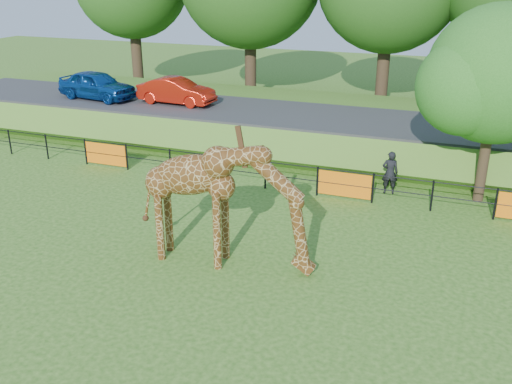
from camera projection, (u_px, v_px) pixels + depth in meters
ground at (159, 295)px, 14.47m from camera, size 90.00×90.00×0.00m
giraffe at (226, 205)px, 15.37m from camera, size 5.03×1.23×3.56m
perimeter_fence at (265, 175)px, 21.22m from camera, size 28.07×0.10×1.10m
embankment at (317, 124)px, 27.71m from camera, size 40.00×9.00×1.30m
road at (310, 116)px, 26.14m from camera, size 40.00×5.00×0.12m
car_blue at (97, 85)px, 29.03m from camera, size 4.42×2.29×1.44m
car_red at (176, 91)px, 28.02m from camera, size 3.93×1.55×1.27m
visitor at (390, 173)px, 20.68m from camera, size 0.65×0.49×1.61m
tree_east at (499, 80)px, 18.77m from camera, size 5.40×4.71×6.76m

